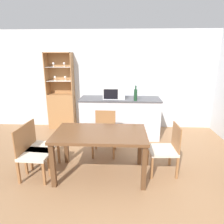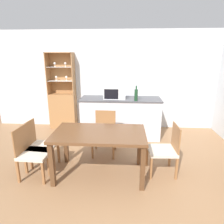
{
  "view_description": "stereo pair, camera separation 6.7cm",
  "coord_description": "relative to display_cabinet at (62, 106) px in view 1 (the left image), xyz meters",
  "views": [
    {
      "loc": [
        0.13,
        -2.69,
        1.94
      ],
      "look_at": [
        -0.06,
        1.07,
        0.85
      ],
      "focal_mm": 32.0,
      "sensor_mm": 36.0,
      "label": 1
    },
    {
      "loc": [
        0.2,
        -2.69,
        1.94
      ],
      "look_at": [
        -0.06,
        1.07,
        0.85
      ],
      "focal_mm": 32.0,
      "sensor_mm": 36.0,
      "label": 2
    }
  ],
  "objects": [
    {
      "name": "display_cabinet",
      "position": [
        0.0,
        0.0,
        0.0
      ],
      "size": [
        0.69,
        0.32,
        1.99
      ],
      "color": "#A37042",
      "rests_on": "ground_plane"
    },
    {
      "name": "dining_chair_side_right_far",
      "position": [
        2.35,
        -2.07,
        -0.19
      ],
      "size": [
        0.47,
        0.47,
        0.85
      ],
      "rotation": [
        0.0,
        0.0,
        1.62
      ],
      "color": "beige",
      "rests_on": "ground_plane"
    },
    {
      "name": "dining_chair_side_left_far",
      "position": [
        0.2,
        -2.07,
        -0.19
      ],
      "size": [
        0.48,
        0.48,
        0.85
      ],
      "rotation": [
        0.0,
        0.0,
        -1.65
      ],
      "color": "beige",
      "rests_on": "ground_plane"
    },
    {
      "name": "microwave",
      "position": [
        1.43,
        -0.57,
        0.47
      ],
      "size": [
        0.5,
        0.35,
        0.26
      ],
      "color": "silver",
      "rests_on": "kitchen_counter"
    },
    {
      "name": "dining_chair_head_far",
      "position": [
        1.28,
        -1.44,
        -0.19
      ],
      "size": [
        0.46,
        0.46,
        0.85
      ],
      "rotation": [
        0.0,
        0.0,
        3.11
      ],
      "color": "beige",
      "rests_on": "ground_plane"
    },
    {
      "name": "wine_bottle",
      "position": [
        1.92,
        -0.79,
        0.47
      ],
      "size": [
        0.07,
        0.07,
        0.33
      ],
      "color": "#193D23",
      "rests_on": "kitchen_counter"
    },
    {
      "name": "kitchen_counter",
      "position": [
        1.57,
        -0.56,
        -0.14
      ],
      "size": [
        1.87,
        0.65,
        0.95
      ],
      "color": "silver",
      "rests_on": "ground_plane"
    },
    {
      "name": "wall_back",
      "position": [
        1.48,
        0.18,
        0.66
      ],
      "size": [
        6.8,
        0.06,
        2.55
      ],
      "color": "silver",
      "rests_on": "ground_plane"
    },
    {
      "name": "dining_table",
      "position": [
        1.28,
        -2.2,
        0.04
      ],
      "size": [
        1.47,
        0.85,
        0.75
      ],
      "color": "brown",
      "rests_on": "ground_plane"
    },
    {
      "name": "ground_plane",
      "position": [
        1.48,
        -2.45,
        -0.62
      ],
      "size": [
        18.0,
        18.0,
        0.0
      ],
      "primitive_type": "plane",
      "color": "#936B47"
    },
    {
      "name": "dining_chair_side_left_near",
      "position": [
        0.2,
        -2.33,
        -0.19
      ],
      "size": [
        0.47,
        0.47,
        0.85
      ],
      "rotation": [
        0.0,
        0.0,
        -1.61
      ],
      "color": "beige",
      "rests_on": "ground_plane"
    }
  ]
}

